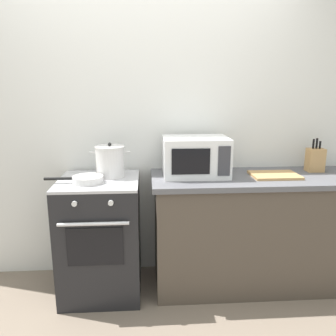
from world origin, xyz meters
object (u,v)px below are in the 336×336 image
object	(u,v)px
stove	(101,236)
knife_block	(315,160)
microwave	(195,157)
cutting_board	(275,175)
stock_pot	(110,161)

from	to	relation	value
stove	knife_block	world-z (taller)	knife_block
microwave	cutting_board	distance (m)	0.63
stock_pot	knife_block	distance (m)	1.66
stock_pot	knife_block	bearing A→B (deg)	2.02
stove	stock_pot	distance (m)	0.59
stove	knife_block	size ratio (longest dim) A/B	3.35
microwave	knife_block	bearing A→B (deg)	3.55
knife_block	stock_pot	bearing A→B (deg)	-177.98
stove	knife_block	xyz separation A→B (m)	(1.74, 0.14, 0.56)
stock_pot	stove	bearing A→B (deg)	-136.16
cutting_board	stove	bearing A→B (deg)	-179.95
stock_pot	microwave	distance (m)	0.66
knife_block	stove	bearing A→B (deg)	-175.37
microwave	cutting_board	world-z (taller)	microwave
stock_pot	cutting_board	size ratio (longest dim) A/B	0.86
stock_pot	knife_block	world-z (taller)	knife_block
stock_pot	cutting_board	xyz separation A→B (m)	(1.27, -0.08, -0.11)
cutting_board	microwave	bearing A→B (deg)	172.72
stock_pot	knife_block	xyz separation A→B (m)	(1.66, 0.06, -0.02)
stove	cutting_board	xyz separation A→B (m)	(1.36, 0.00, 0.47)
microwave	knife_block	world-z (taller)	microwave
microwave	stock_pot	bearing A→B (deg)	179.70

